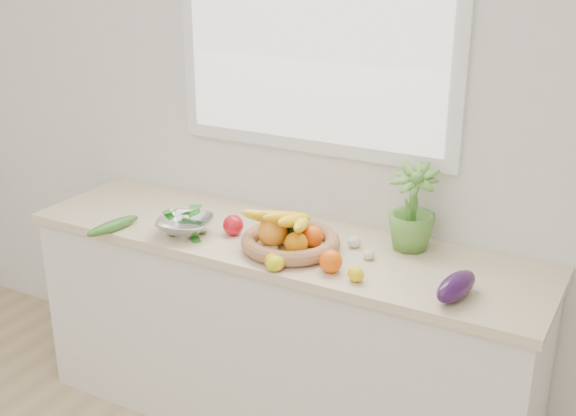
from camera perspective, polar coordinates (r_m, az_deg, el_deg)
The scene contains 20 objects.
back_wall at distance 3.12m, azimuth 2.07°, elevation 7.16°, with size 4.50×0.02×2.70m, color white.
counter_cabinet at distance 3.22m, azimuth -0.62°, elevation -10.10°, with size 2.20×0.58×0.86m, color silver.
countertop at distance 3.01m, azimuth -0.65°, elevation -2.74°, with size 2.24×0.62×0.04m, color beige.
window_frame at distance 3.03m, azimuth 2.03°, elevation 14.47°, with size 1.30×0.03×1.10m, color white.
window_pane at distance 3.02m, azimuth 1.85°, elevation 14.43°, with size 1.18×0.01×0.98m, color white.
orange_loose at distance 2.70m, azimuth 3.41°, elevation -4.23°, with size 0.09×0.09×0.09m, color #FD5908.
lemon_a at distance 2.73m, azimuth -1.18°, elevation -4.16°, with size 0.06×0.08×0.06m, color orange.
lemon_b at distance 2.71m, azimuth -1.00°, elevation -4.41°, with size 0.06×0.08×0.06m, color yellow.
lemon_c at distance 2.64m, azimuth 5.39°, elevation -5.21°, with size 0.06×0.07×0.06m, color yellow.
apple at distance 3.03m, azimuth -4.36°, elevation -1.35°, with size 0.09×0.09×0.09m, color red.
ginger at distance 2.84m, azimuth -1.84°, elevation -3.48°, with size 0.10×0.04×0.03m, color tan.
garlic_a at distance 2.82m, azimuth 6.41°, elevation -3.67°, with size 0.05×0.05×0.04m, color silver.
garlic_b at distance 2.92m, azimuth 5.25°, elevation -2.67°, with size 0.06×0.06×0.05m, color beige.
garlic_c at distance 2.75m, azimuth 3.53°, elevation -4.21°, with size 0.05×0.05×0.05m, color white.
eggplant at distance 2.57m, azimuth 13.15°, elevation -6.05°, with size 0.09×0.23×0.09m, color #2E103E.
cucumber at distance 3.15m, azimuth -13.66°, elevation -1.38°, with size 0.05×0.27×0.05m, color #235719.
radish at distance 2.72m, azimuth -0.69°, elevation -4.69°, with size 0.03×0.03×0.03m, color red.
potted_herb at distance 2.88m, azimuth 9.79°, elevation 0.11°, with size 0.20×0.20×0.35m, color #548E33.
fruit_basket at distance 2.88m, azimuth 0.14°, elevation -2.25°, with size 0.51×0.51×0.19m.
colander_with_spinach at distance 3.04m, azimuth -8.14°, elevation -1.05°, with size 0.29×0.29×0.12m.
Camera 1 is at (1.37, -0.45, 2.08)m, focal length 45.00 mm.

